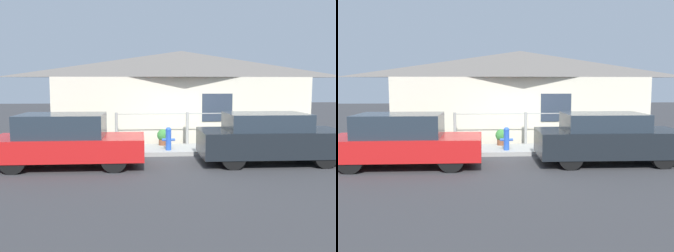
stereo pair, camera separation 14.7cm
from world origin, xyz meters
TOP-DOWN VIEW (x-y plane):
  - ground_plane at (0.00, 0.00)m, footprint 60.00×60.00m
  - sidewalk at (0.00, 0.81)m, footprint 24.00×1.62m
  - house at (0.00, 3.12)m, footprint 9.80×2.23m
  - fence at (0.00, 1.47)m, footprint 4.90×0.10m
  - car_left at (-3.57, -1.13)m, footprint 4.00×1.75m
  - car_right at (1.94, -1.13)m, footprint 3.97×1.78m
  - fire_hydrant at (-0.74, 0.39)m, footprint 0.41×0.18m
  - potted_plant_near_hydrant at (-0.84, 1.35)m, footprint 0.40×0.40m
  - potted_plant_by_fence at (-3.11, 1.35)m, footprint 0.54×0.54m
  - potted_plant_corner at (1.52, 1.06)m, footprint 0.48×0.48m

SIDE VIEW (x-z plane):
  - ground_plane at x=0.00m, z-range 0.00..0.00m
  - sidewalk at x=0.00m, z-range 0.00..0.13m
  - potted_plant_near_hydrant at x=-0.84m, z-range 0.15..0.69m
  - potted_plant_corner at x=1.52m, z-range 0.17..0.76m
  - potted_plant_by_fence at x=-3.11m, z-range 0.16..0.78m
  - fire_hydrant at x=-0.74m, z-range 0.15..0.87m
  - car_left at x=-3.57m, z-range 0.00..1.41m
  - car_right at x=1.94m, z-range 0.01..1.41m
  - fence at x=0.00m, z-range 0.19..1.29m
  - house at x=0.00m, z-range 1.02..4.45m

